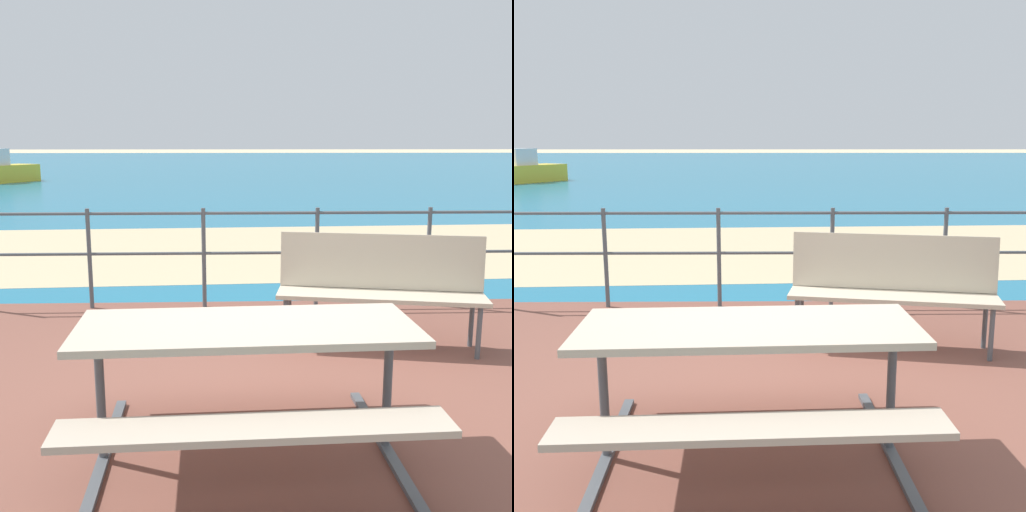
% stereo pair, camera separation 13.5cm
% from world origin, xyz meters
% --- Properties ---
extents(ground_plane, '(240.00, 240.00, 0.00)m').
position_xyz_m(ground_plane, '(0.00, 0.00, 0.00)').
color(ground_plane, beige).
extents(patio_paving, '(6.40, 5.20, 0.06)m').
position_xyz_m(patio_paving, '(0.00, 0.00, 0.03)').
color(patio_paving, brown).
rests_on(patio_paving, ground).
extents(sea_water, '(90.00, 90.00, 0.01)m').
position_xyz_m(sea_water, '(0.00, 40.00, 0.01)').
color(sea_water, '#196B8E').
rests_on(sea_water, ground).
extents(beach_strip, '(54.17, 7.51, 0.01)m').
position_xyz_m(beach_strip, '(0.00, 6.09, 0.01)').
color(beach_strip, tan).
rests_on(beach_strip, ground).
extents(picnic_table, '(1.88, 1.48, 0.76)m').
position_xyz_m(picnic_table, '(-0.21, -0.62, 0.64)').
color(picnic_table, tan).
rests_on(picnic_table, patio_paving).
extents(park_bench, '(1.76, 0.73, 0.95)m').
position_xyz_m(park_bench, '(0.96, 1.18, 0.63)').
color(park_bench, '#BCAD93').
rests_on(park_bench, patio_paving).
extents(railing_fence, '(5.94, 0.04, 1.05)m').
position_xyz_m(railing_fence, '(0.00, 2.41, 0.71)').
color(railing_fence, '#4C5156').
rests_on(railing_fence, patio_paving).
extents(boat_near, '(2.83, 3.99, 1.45)m').
position_xyz_m(boat_near, '(-10.36, 22.36, 0.50)').
color(boat_near, yellow).
rests_on(boat_near, sea_water).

